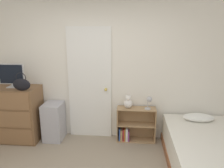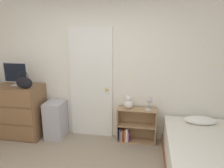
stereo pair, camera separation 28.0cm
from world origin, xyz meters
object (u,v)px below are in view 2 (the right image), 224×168
Objects in this scene: teddy_bear at (128,103)px; handbag at (24,82)px; tv at (16,73)px; bed at (208,159)px; dresser at (21,111)px; desk_lamp at (149,101)px; bookshelf at (134,127)px; storage_bin at (56,120)px.

handbag is at bearing -169.87° from teddy_bear.
bed is (3.28, -0.66, -0.98)m from tv.
desk_lamp is (2.41, 0.11, 0.30)m from dresser.
storage_bin is at bearing -176.42° from bookshelf.
dresser is 2.16× the size of tv.
tv is 2.48m from desk_lamp.
handbag reaches higher than bookshelf.
desk_lamp is at bearing -5.75° from teddy_bear.
handbag reaches higher than desk_lamp.
tv is 2.38m from bookshelf.
storage_bin is at bearing -178.53° from desk_lamp.
handbag is 1.30× the size of teddy_bear.
handbag is at bearing -35.89° from dresser.
dresser is 0.69m from storage_bin.
handbag is (0.27, -0.19, -0.11)m from tv.
handbag is 2.11m from bookshelf.
tv reaches higher than bookshelf.
tv is 0.35m from handbag.
desk_lamp is (1.74, 0.04, 0.45)m from storage_bin.
storage_bin is 1.00× the size of bookshelf.
teddy_bear reaches higher than bed.
tv reaches higher than desk_lamp.
teddy_bear is (1.80, 0.32, -0.38)m from handbag.
bed is (2.59, -0.71, -0.09)m from storage_bin.
tv is 0.67× the size of storage_bin.
bed is (1.21, -0.79, -0.49)m from teddy_bear.
handbag is at bearing -150.41° from storage_bin.
dresser is 2.06m from teddy_bear.
storage_bin is (0.42, 0.24, -0.77)m from handbag.
dresser is at bearing -174.78° from storage_bin.
bookshelf is at bearing 3.70° from tv.
dresser is 2.17m from bookshelf.
dresser reaches higher than storage_bin.
desk_lamp is (0.37, -0.04, 0.06)m from teddy_bear.
bookshelf is at bearing 169.57° from desk_lamp.
dresser reaches higher than teddy_bear.
storage_bin is 2.94× the size of desk_lamp.
storage_bin is at bearing -176.60° from teddy_bear.
teddy_bear is at bearing -174.12° from bookshelf.
tv is (-0.03, 0.01, 0.73)m from dresser.
desk_lamp is at bearing -10.43° from bookshelf.
storage_bin is 1.43m from teddy_bear.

